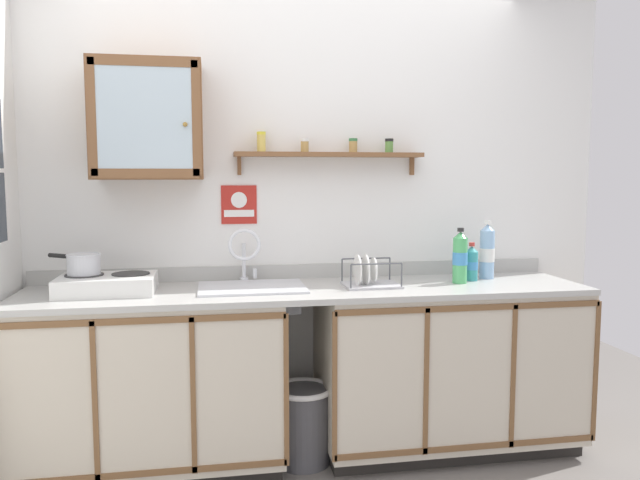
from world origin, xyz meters
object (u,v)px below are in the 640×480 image
(saucepan, at_px, (83,263))
(warning_sign, at_px, (239,205))
(bottle_detergent_teal_1, at_px, (471,264))
(dish_rack, at_px, (369,278))
(bottle_soda_green_0, at_px, (460,257))
(hot_plate_stove, at_px, (107,284))
(bottle_water_blue_2, at_px, (487,252))
(trash_bin, at_px, (303,423))
(wall_cabinet, at_px, (147,120))
(sink, at_px, (251,291))

(saucepan, bearing_deg, warning_sign, 18.63)
(bottle_detergent_teal_1, xyz_separation_m, dish_rack, (-0.60, -0.07, -0.05))
(warning_sign, bearing_deg, bottle_soda_green_0, -15.18)
(bottle_soda_green_0, xyz_separation_m, bottle_detergent_teal_1, (0.10, 0.06, -0.04))
(hot_plate_stove, relative_size, bottle_water_blue_2, 1.41)
(bottle_detergent_teal_1, relative_size, trash_bin, 0.52)
(wall_cabinet, bearing_deg, hot_plate_stove, -142.53)
(wall_cabinet, distance_m, warning_sign, 0.65)
(sink, relative_size, dish_rack, 1.88)
(hot_plate_stove, relative_size, bottle_detergent_teal_1, 2.18)
(sink, bearing_deg, bottle_water_blue_2, 3.03)
(bottle_water_blue_2, relative_size, warning_sign, 1.55)
(trash_bin, bearing_deg, dish_rack, 7.08)
(sink, relative_size, bottle_detergent_teal_1, 2.57)
(sink, relative_size, wall_cabinet, 0.90)
(wall_cabinet, height_order, warning_sign, wall_cabinet)
(bottle_detergent_teal_1, xyz_separation_m, warning_sign, (-1.26, 0.25, 0.32))
(hot_plate_stove, xyz_separation_m, wall_cabinet, (0.20, 0.15, 0.81))
(bottle_detergent_teal_1, relative_size, bottle_water_blue_2, 0.65)
(bottle_soda_green_0, xyz_separation_m, bottle_water_blue_2, (0.21, 0.12, 0.01))
(bottle_soda_green_0, bearing_deg, saucepan, 178.42)
(sink, height_order, bottle_water_blue_2, bottle_water_blue_2)
(dish_rack, bearing_deg, bottle_water_blue_2, 10.08)
(wall_cabinet, bearing_deg, bottle_soda_green_0, -6.32)
(bottle_detergent_teal_1, height_order, wall_cabinet, wall_cabinet)
(sink, relative_size, saucepan, 1.95)
(warning_sign, bearing_deg, saucepan, -161.37)
(warning_sign, relative_size, trash_bin, 0.52)
(sink, bearing_deg, saucepan, 179.73)
(bottle_detergent_teal_1, distance_m, warning_sign, 1.33)
(bottle_soda_green_0, xyz_separation_m, trash_bin, (-0.87, -0.05, -0.84))
(hot_plate_stove, distance_m, wall_cabinet, 0.85)
(bottle_detergent_teal_1, xyz_separation_m, trash_bin, (-0.96, -0.12, -0.80))
(trash_bin, bearing_deg, hot_plate_stove, 175.33)
(bottle_water_blue_2, height_order, dish_rack, bottle_water_blue_2)
(sink, bearing_deg, wall_cabinet, 165.59)
(hot_plate_stove, height_order, saucepan, saucepan)
(hot_plate_stove, relative_size, dish_rack, 1.59)
(wall_cabinet, height_order, trash_bin, wall_cabinet)
(trash_bin, bearing_deg, bottle_detergent_teal_1, 6.94)
(sink, height_order, bottle_detergent_teal_1, sink)
(bottle_detergent_teal_1, bearing_deg, dish_rack, -173.15)
(sink, xyz_separation_m, trash_bin, (0.26, -0.10, -0.69))
(trash_bin, bearing_deg, bottle_water_blue_2, 9.09)
(trash_bin, bearing_deg, sink, 158.22)
(bottle_water_blue_2, relative_size, wall_cabinet, 0.54)
(hot_plate_stove, xyz_separation_m, trash_bin, (0.96, -0.08, -0.75))
(bottle_water_blue_2, distance_m, wall_cabinet, 1.97)
(hot_plate_stove, bearing_deg, sink, 1.87)
(bottle_soda_green_0, bearing_deg, sink, 177.46)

